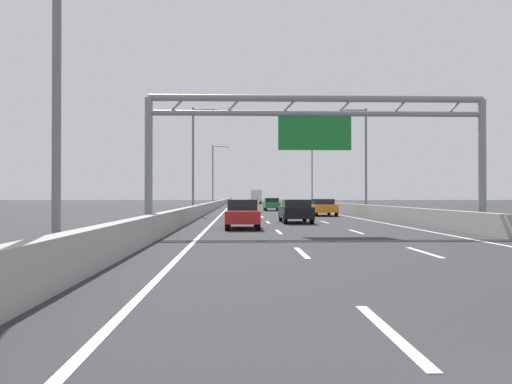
% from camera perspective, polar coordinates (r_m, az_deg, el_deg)
% --- Properties ---
extents(ground_plane, '(260.00, 260.00, 0.00)m').
position_cam_1_polar(ground_plane, '(102.95, 0.20, -1.38)').
color(ground_plane, '#2D2D30').
extents(lane_dash_left_0, '(0.16, 3.00, 0.01)m').
position_cam_1_polar(lane_dash_left_0, '(6.83, 14.14, -14.40)').
color(lane_dash_left_0, white).
rests_on(lane_dash_left_0, ground_plane).
extents(lane_dash_left_1, '(0.16, 3.00, 0.01)m').
position_cam_1_polar(lane_dash_left_1, '(15.57, 4.94, -6.53)').
color(lane_dash_left_1, white).
rests_on(lane_dash_left_1, ground_plane).
extents(lane_dash_left_2, '(0.16, 3.00, 0.01)m').
position_cam_1_polar(lane_dash_left_2, '(24.50, 2.45, -4.31)').
color(lane_dash_left_2, white).
rests_on(lane_dash_left_2, ground_plane).
extents(lane_dash_left_3, '(0.16, 3.00, 0.01)m').
position_cam_1_polar(lane_dash_left_3, '(33.47, 1.30, -3.28)').
color(lane_dash_left_3, white).
rests_on(lane_dash_left_3, ground_plane).
extents(lane_dash_left_4, '(0.16, 3.00, 0.01)m').
position_cam_1_polar(lane_dash_left_4, '(42.45, 0.64, -2.68)').
color(lane_dash_left_4, white).
rests_on(lane_dash_left_4, ground_plane).
extents(lane_dash_left_5, '(0.16, 3.00, 0.01)m').
position_cam_1_polar(lane_dash_left_5, '(51.43, 0.21, -2.29)').
color(lane_dash_left_5, white).
rests_on(lane_dash_left_5, ground_plane).
extents(lane_dash_left_6, '(0.16, 3.00, 0.01)m').
position_cam_1_polar(lane_dash_left_6, '(60.43, -0.09, -2.02)').
color(lane_dash_left_6, white).
rests_on(lane_dash_left_6, ground_plane).
extents(lane_dash_left_7, '(0.16, 3.00, 0.01)m').
position_cam_1_polar(lane_dash_left_7, '(69.42, -0.32, -1.82)').
color(lane_dash_left_7, white).
rests_on(lane_dash_left_7, ground_plane).
extents(lane_dash_left_8, '(0.16, 3.00, 0.01)m').
position_cam_1_polar(lane_dash_left_8, '(78.41, -0.49, -1.66)').
color(lane_dash_left_8, white).
rests_on(lane_dash_left_8, ground_plane).
extents(lane_dash_left_9, '(0.16, 3.00, 0.01)m').
position_cam_1_polar(lane_dash_left_9, '(87.41, -0.62, -1.54)').
color(lane_dash_left_9, white).
rests_on(lane_dash_left_9, ground_plane).
extents(lane_dash_left_10, '(0.16, 3.00, 0.01)m').
position_cam_1_polar(lane_dash_left_10, '(96.41, -0.74, -1.44)').
color(lane_dash_left_10, white).
rests_on(lane_dash_left_10, ground_plane).
extents(lane_dash_left_11, '(0.16, 3.00, 0.01)m').
position_cam_1_polar(lane_dash_left_11, '(105.40, -0.83, -1.35)').
color(lane_dash_left_11, white).
rests_on(lane_dash_left_11, ground_plane).
extents(lane_dash_left_12, '(0.16, 3.00, 0.01)m').
position_cam_1_polar(lane_dash_left_12, '(114.40, -0.91, -1.28)').
color(lane_dash_left_12, white).
rests_on(lane_dash_left_12, ground_plane).
extents(lane_dash_left_13, '(0.16, 3.00, 0.01)m').
position_cam_1_polar(lane_dash_left_13, '(123.40, -0.97, -1.22)').
color(lane_dash_left_13, white).
rests_on(lane_dash_left_13, ground_plane).
extents(lane_dash_left_14, '(0.16, 3.00, 0.01)m').
position_cam_1_polar(lane_dash_left_14, '(132.40, -1.03, -1.17)').
color(lane_dash_left_14, white).
rests_on(lane_dash_left_14, ground_plane).
extents(lane_dash_left_15, '(0.16, 3.00, 0.01)m').
position_cam_1_polar(lane_dash_left_15, '(141.40, -1.08, -1.13)').
color(lane_dash_left_15, white).
rests_on(lane_dash_left_15, ground_plane).
extents(lane_dash_left_16, '(0.16, 3.00, 0.01)m').
position_cam_1_polar(lane_dash_left_16, '(150.40, -1.12, -1.09)').
color(lane_dash_left_16, white).
rests_on(lane_dash_left_16, ground_plane).
extents(lane_dash_left_17, '(0.16, 3.00, 0.01)m').
position_cam_1_polar(lane_dash_left_17, '(159.39, -1.16, -1.05)').
color(lane_dash_left_17, white).
rests_on(lane_dash_left_17, ground_plane).
extents(lane_dash_right_1, '(0.16, 3.00, 0.01)m').
position_cam_1_polar(lane_dash_right_1, '(16.39, 17.61, -6.21)').
color(lane_dash_right_1, white).
rests_on(lane_dash_right_1, ground_plane).
extents(lane_dash_right_2, '(0.16, 3.00, 0.01)m').
position_cam_1_polar(lane_dash_right_2, '(25.03, 10.72, -4.22)').
color(lane_dash_right_2, white).
rests_on(lane_dash_right_2, ground_plane).
extents(lane_dash_right_3, '(0.16, 3.00, 0.01)m').
position_cam_1_polar(lane_dash_right_3, '(33.85, 7.41, -3.24)').
color(lane_dash_right_3, white).
rests_on(lane_dash_right_3, ground_plane).
extents(lane_dash_right_4, '(0.16, 3.00, 0.01)m').
position_cam_1_polar(lane_dash_right_4, '(42.75, 5.47, -2.66)').
color(lane_dash_right_4, white).
rests_on(lane_dash_right_4, ground_plane).
extents(lane_dash_right_5, '(0.16, 3.00, 0.01)m').
position_cam_1_polar(lane_dash_right_5, '(51.69, 4.21, -2.28)').
color(lane_dash_right_5, white).
rests_on(lane_dash_right_5, ground_plane).
extents(lane_dash_right_6, '(0.16, 3.00, 0.01)m').
position_cam_1_polar(lane_dash_right_6, '(60.64, 3.31, -2.01)').
color(lane_dash_right_6, white).
rests_on(lane_dash_right_6, ground_plane).
extents(lane_dash_right_7, '(0.16, 3.00, 0.01)m').
position_cam_1_polar(lane_dash_right_7, '(69.61, 2.65, -1.81)').
color(lane_dash_right_7, white).
rests_on(lane_dash_right_7, ground_plane).
extents(lane_dash_right_8, '(0.16, 3.00, 0.01)m').
position_cam_1_polar(lane_dash_right_8, '(78.58, 2.14, -1.66)').
color(lane_dash_right_8, white).
rests_on(lane_dash_right_8, ground_plane).
extents(lane_dash_right_9, '(0.16, 3.00, 0.01)m').
position_cam_1_polar(lane_dash_right_9, '(87.56, 1.73, -1.54)').
color(lane_dash_right_9, white).
rests_on(lane_dash_right_9, ground_plane).
extents(lane_dash_right_10, '(0.16, 3.00, 0.01)m').
position_cam_1_polar(lane_dash_right_10, '(96.54, 1.40, -1.44)').
color(lane_dash_right_10, white).
rests_on(lane_dash_right_10, ground_plane).
extents(lane_dash_right_11, '(0.16, 3.00, 0.01)m').
position_cam_1_polar(lane_dash_right_11, '(105.53, 1.13, -1.35)').
color(lane_dash_right_11, white).
rests_on(lane_dash_right_11, ground_plane).
extents(lane_dash_right_12, '(0.16, 3.00, 0.01)m').
position_cam_1_polar(lane_dash_right_12, '(114.52, 0.90, -1.28)').
color(lane_dash_right_12, white).
rests_on(lane_dash_right_12, ground_plane).
extents(lane_dash_right_13, '(0.16, 3.00, 0.01)m').
position_cam_1_polar(lane_dash_right_13, '(123.51, 0.70, -1.22)').
color(lane_dash_right_13, white).
rests_on(lane_dash_right_13, ground_plane).
extents(lane_dash_right_14, '(0.16, 3.00, 0.01)m').
position_cam_1_polar(lane_dash_right_14, '(132.50, 0.53, -1.17)').
color(lane_dash_right_14, white).
rests_on(lane_dash_right_14, ground_plane).
extents(lane_dash_right_15, '(0.16, 3.00, 0.01)m').
position_cam_1_polar(lane_dash_right_15, '(141.49, 0.38, -1.12)').
color(lane_dash_right_15, white).
rests_on(lane_dash_right_15, ground_plane).
extents(lane_dash_right_16, '(0.16, 3.00, 0.01)m').
position_cam_1_polar(lane_dash_right_16, '(150.48, 0.25, -1.09)').
color(lane_dash_right_16, white).
rests_on(lane_dash_right_16, ground_plane).
extents(lane_dash_right_17, '(0.16, 3.00, 0.01)m').
position_cam_1_polar(lane_dash_right_17, '(159.48, 0.13, -1.05)').
color(lane_dash_right_17, white).
rests_on(lane_dash_right_17, ground_plane).
extents(edge_line_left, '(0.16, 176.00, 0.01)m').
position_cam_1_polar(edge_line_left, '(90.91, -2.85, -1.50)').
color(edge_line_left, white).
rests_on(edge_line_left, ground_plane).
extents(edge_line_right, '(0.16, 176.00, 0.01)m').
position_cam_1_polar(edge_line_right, '(91.32, 3.76, -1.49)').
color(edge_line_right, white).
rests_on(edge_line_right, ground_plane).
extents(barrier_left, '(0.45, 220.00, 0.95)m').
position_cam_1_polar(barrier_left, '(112.93, -3.48, -1.05)').
color(barrier_left, '#9E9E99').
rests_on(barrier_left, ground_plane).
extents(barrier_right, '(0.45, 220.00, 0.95)m').
position_cam_1_polar(barrier_right, '(113.37, 3.51, -1.05)').
color(barrier_right, '#9E9E99').
rests_on(barrier_right, ground_plane).
extents(sign_gantry, '(15.93, 0.36, 6.36)m').
position_cam_1_polar(sign_gantry, '(24.97, 6.55, 6.85)').
color(sign_gantry, gray).
rests_on(sign_gantry, ground_plane).
extents(streetlamp_left_near, '(2.58, 0.28, 9.50)m').
position_cam_1_polar(streetlamp_left_near, '(13.10, -19.61, 16.17)').
color(streetlamp_left_near, slate).
rests_on(streetlamp_left_near, ground_plane).
extents(streetlamp_left_mid, '(2.58, 0.28, 9.50)m').
position_cam_1_polar(streetlamp_left_mid, '(47.25, -6.50, 4.09)').
color(streetlamp_left_mid, slate).
rests_on(streetlamp_left_mid, ground_plane).
extents(streetlamp_right_mid, '(2.58, 0.28, 9.50)m').
position_cam_1_polar(streetlamp_right_mid, '(48.38, 11.46, 3.99)').
color(streetlamp_right_mid, slate).
rests_on(streetlamp_right_mid, ground_plane).
extents(streetlamp_left_far, '(2.58, 0.28, 9.50)m').
position_cam_1_polar(streetlamp_left_far, '(82.11, -4.50, 2.16)').
color(streetlamp_left_far, slate).
rests_on(streetlamp_left_far, ground_plane).
extents(streetlamp_right_far, '(2.58, 0.28, 9.50)m').
position_cam_1_polar(streetlamp_right_far, '(82.77, 5.89, 2.14)').
color(streetlamp_right_far, slate).
rests_on(streetlamp_right_far, ground_plane).
extents(green_car, '(1.72, 4.60, 1.46)m').
position_cam_1_polar(green_car, '(60.71, 1.70, -1.31)').
color(green_car, '#1E7A38').
rests_on(green_car, ground_plane).
extents(black_car, '(1.79, 4.66, 1.45)m').
position_cam_1_polar(black_car, '(33.11, 4.28, -2.00)').
color(black_car, black).
rests_on(black_car, ground_plane).
extents(orange_car, '(1.88, 4.63, 1.42)m').
position_cam_1_polar(orange_car, '(45.26, 7.18, -1.60)').
color(orange_car, orange).
rests_on(orange_car, ground_plane).
extents(red_car, '(1.70, 4.17, 1.48)m').
position_cam_1_polar(red_car, '(27.18, -1.47, -2.37)').
color(red_car, red).
rests_on(red_car, ground_plane).
extents(box_truck, '(2.38, 8.32, 3.06)m').
position_cam_1_polar(box_truck, '(119.79, -0.01, -0.45)').
color(box_truck, silver).
rests_on(box_truck, ground_plane).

